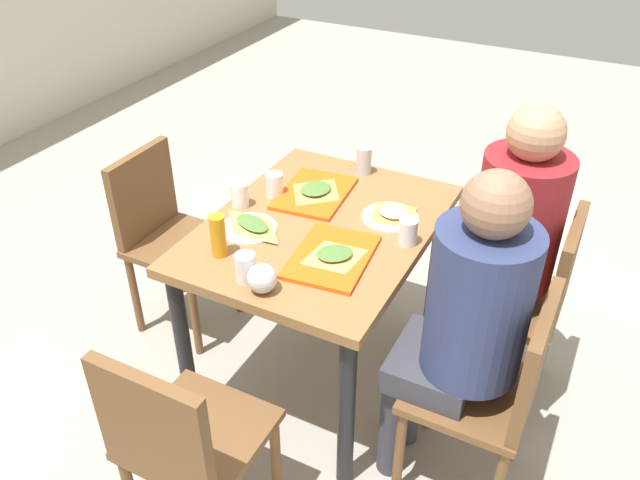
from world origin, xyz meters
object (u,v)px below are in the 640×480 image
Objects in this scene: tray_red_far at (314,193)px; plastic_cup_c at (245,267)px; paper_plate_center at (248,228)px; chair_left_end at (180,441)px; paper_plate_near_edge at (390,217)px; soda_can at (364,160)px; chair_far_side at (165,228)px; chair_near_right at (531,296)px; tray_red_near at (332,257)px; pizza_slice_a at (335,255)px; pizza_slice_c at (252,224)px; main_table at (320,247)px; plastic_cup_a at (240,195)px; plastic_cup_b at (408,232)px; pizza_slice_b at (316,190)px; chair_near_left at (497,386)px; condiment_bottle at (218,236)px; pizza_slice_d at (394,213)px; foil_bundle at (262,278)px; plastic_cup_d at (274,185)px; person_in_red at (464,316)px; person_in_brown_jacket at (506,234)px.

tray_red_far is 0.62m from plastic_cup_c.
chair_left_end is at bearing -163.61° from paper_plate_center.
paper_plate_near_edge is (1.08, -0.22, 0.26)m from chair_left_end.
tray_red_far is at bearing 159.22° from soda_can.
chair_near_right is at bearing -80.40° from chair_far_side.
soda_can is at bearing -59.46° from chair_far_side.
tray_red_far is (0.37, 0.26, 0.00)m from tray_red_near.
chair_near_right reaches higher than pizza_slice_a.
chair_left_end reaches higher than tray_red_near.
pizza_slice_a is at bearing -97.23° from pizza_slice_c.
plastic_cup_a is (-0.03, 0.34, 0.16)m from main_table.
tray_red_far is at bearing 71.03° from plastic_cup_b.
chair_left_end is 1.14m from pizza_slice_b.
soda_can reaches higher than pizza_slice_c.
chair_near_left is 1.07m from condiment_bottle.
pizza_slice_b is at bearing 35.57° from pizza_slice_a.
main_table is at bearing 39.00° from pizza_slice_a.
tray_red_far is at bearing 88.43° from pizza_slice_d.
pizza_slice_d is at bearing -52.56° from main_table.
chair_left_end is 0.55m from foil_bundle.
plastic_cup_b is at bearing 56.58° from chair_near_left.
condiment_bottle is at bearing 94.52° from chair_near_left.
chair_near_left is 8.60× the size of plastic_cup_d.
person_in_red is 0.88m from condiment_bottle.
pizza_slice_b is (0.37, 0.26, 0.02)m from tray_red_near.
soda_can reaches higher than chair_far_side.
tray_red_near is at bearing 131.83° from person_in_brown_jacket.
tray_red_far is at bearing -60.55° from plastic_cup_d.
soda_can reaches higher than pizza_slice_a.
person_in_red is 0.98m from soda_can.
paper_plate_center is 1.03× the size of pizza_slice_b.
person_in_red is 12.70× the size of plastic_cup_d.
soda_can is at bearing 2.56° from main_table.
main_table is 10.66× the size of plastic_cup_c.
paper_plate_near_edge is (-0.03, -0.34, -0.00)m from tray_red_far.
plastic_cup_c is at bearing -174.35° from tray_red_far.
person_in_brown_jacket is at bearing -28.71° from chair_left_end.
person_in_brown_jacket reaches higher than plastic_cup_a.
condiment_bottle is (-0.08, 0.87, 0.09)m from person_in_red.
tray_red_near is at bearing -40.14° from plastic_cup_c.
tray_red_far is at bearing 80.41° from pizza_slice_b.
foil_bundle is (-0.45, -0.81, 0.30)m from chair_far_side.
pizza_slice_c is at bearing 37.20° from foil_bundle.
plastic_cup_d is 0.63m from foil_bundle.
paper_plate_near_edge is at bearing 153.28° from pizza_slice_d.
plastic_cup_c reaches higher than pizza_slice_c.
pizza_slice_a reaches higher than tray_red_far.
chair_near_left is 0.92m from plastic_cup_c.
main_table is 0.84m from chair_near_left.
pizza_slice_d is at bearing 99.14° from chair_near_right.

